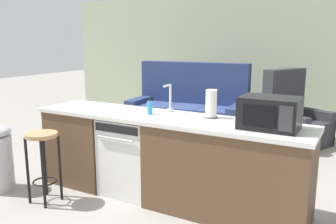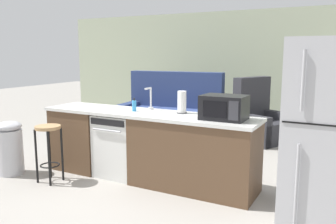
# 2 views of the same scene
# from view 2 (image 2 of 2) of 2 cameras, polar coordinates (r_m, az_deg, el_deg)

# --- Properties ---
(ground_plane) EXTENTS (24.00, 24.00, 0.00)m
(ground_plane) POSITION_cam_2_polar(r_m,az_deg,el_deg) (4.89, -4.97, -10.36)
(ground_plane) COLOR gray
(wall_back) EXTENTS (10.00, 0.06, 2.60)m
(wall_back) POSITION_cam_2_polar(r_m,az_deg,el_deg) (8.35, 12.75, 6.82)
(wall_back) COLOR #A8B293
(wall_back) RESTS_ON ground_plane
(kitchen_counter) EXTENTS (2.94, 0.66, 0.90)m
(kitchen_counter) POSITION_cam_2_polar(r_m,az_deg,el_deg) (4.64, -2.56, -5.99)
(kitchen_counter) COLOR brown
(kitchen_counter) RESTS_ON ground_plane
(dishwasher) EXTENTS (0.58, 0.61, 0.84)m
(dishwasher) POSITION_cam_2_polar(r_m,az_deg,el_deg) (4.90, -7.51, -5.21)
(dishwasher) COLOR silver
(dishwasher) RESTS_ON ground_plane
(stove_range) EXTENTS (0.76, 0.68, 0.90)m
(stove_range) POSITION_cam_2_polar(r_m,az_deg,el_deg) (4.55, 25.04, -6.78)
(stove_range) COLOR #A8AAB2
(stove_range) RESTS_ON ground_plane
(refrigerator) EXTENTS (0.72, 0.73, 1.78)m
(refrigerator) POSITION_cam_2_polar(r_m,az_deg,el_deg) (3.38, 24.44, -4.46)
(refrigerator) COLOR #B7B7BC
(refrigerator) RESTS_ON ground_plane
(microwave) EXTENTS (0.50, 0.37, 0.28)m
(microwave) POSITION_cam_2_polar(r_m,az_deg,el_deg) (4.11, 8.98, 0.73)
(microwave) COLOR black
(microwave) RESTS_ON kitchen_counter
(sink_faucet) EXTENTS (0.07, 0.18, 0.30)m
(sink_faucet) POSITION_cam_2_polar(r_m,az_deg,el_deg) (4.77, -2.87, 1.95)
(sink_faucet) COLOR silver
(sink_faucet) RESTS_ON kitchen_counter
(paper_towel_roll) EXTENTS (0.14, 0.14, 0.28)m
(paper_towel_roll) POSITION_cam_2_polar(r_m,az_deg,el_deg) (4.48, 2.25, 1.55)
(paper_towel_roll) COLOR #4C4C51
(paper_towel_roll) RESTS_ON kitchen_counter
(soap_bottle) EXTENTS (0.06, 0.06, 0.18)m
(soap_bottle) POSITION_cam_2_polar(r_m,az_deg,el_deg) (4.67, -5.45, 1.03)
(soap_bottle) COLOR #338CCC
(soap_bottle) RESTS_ON kitchen_counter
(kettle) EXTENTS (0.21, 0.17, 0.19)m
(kettle) POSITION_cam_2_polar(r_m,az_deg,el_deg) (4.58, 23.54, 0.27)
(kettle) COLOR black
(kettle) RESTS_ON stove_range
(bar_stool) EXTENTS (0.32, 0.32, 0.74)m
(bar_stool) POSITION_cam_2_polar(r_m,az_deg,el_deg) (4.81, -18.61, -4.49)
(bar_stool) COLOR tan
(bar_stool) RESTS_ON ground_plane
(trash_bin) EXTENTS (0.35, 0.35, 0.74)m
(trash_bin) POSITION_cam_2_polar(r_m,az_deg,el_deg) (5.35, -24.02, -5.18)
(trash_bin) COLOR #B7B7BC
(trash_bin) RESTS_ON ground_plane
(couch) EXTENTS (2.07, 1.06, 1.27)m
(couch) POSITION_cam_2_polar(r_m,az_deg,el_deg) (7.27, 0.64, -0.51)
(couch) COLOR navy
(couch) RESTS_ON ground_plane
(armchair) EXTENTS (1.09, 1.11, 1.20)m
(armchair) POSITION_cam_2_polar(r_m,az_deg,el_deg) (6.94, 14.42, -1.66)
(armchair) COLOR #2D2D33
(armchair) RESTS_ON ground_plane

